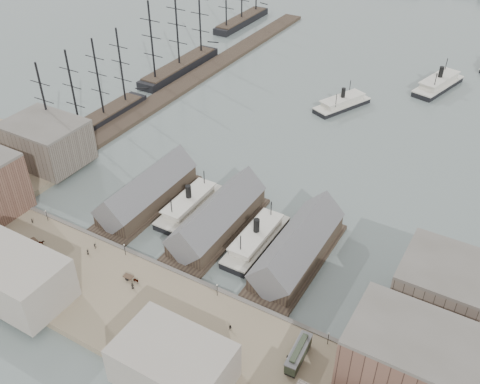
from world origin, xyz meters
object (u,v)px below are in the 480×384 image
Objects in this scene: ferry_docked_west at (189,204)px; horse_cart_left at (39,242)px; tram at (298,354)px; horse_cart_center at (134,280)px; horse_cart_right at (164,337)px.

ferry_docked_west reaches higher than horse_cart_left.
ferry_docked_west is 64.48m from tram.
horse_cart_center is 1.03× the size of horse_cart_right.
ferry_docked_west is at bearing 7.28° from horse_cart_center.
horse_cart_center is (32.58, 1.83, 0.01)m from horse_cart_left.
horse_cart_left is (-25.87, -36.72, 0.54)m from ferry_docked_west.
horse_cart_left is at bearing -125.17° from ferry_docked_west.
horse_cart_right is (24.62, -45.84, 0.51)m from ferry_docked_west.
horse_cart_left is (-79.82, -1.44, -1.13)m from tram.
horse_cart_left is at bearing 95.94° from horse_cart_right.
horse_cart_right is (50.49, -9.12, -0.03)m from horse_cart_left.
ferry_docked_west reaches higher than horse_cart_center.
horse_cart_left is 51.31m from horse_cart_right.
tram is 31.20m from horse_cart_right.
horse_cart_right is at bearing -125.04° from horse_cart_center.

